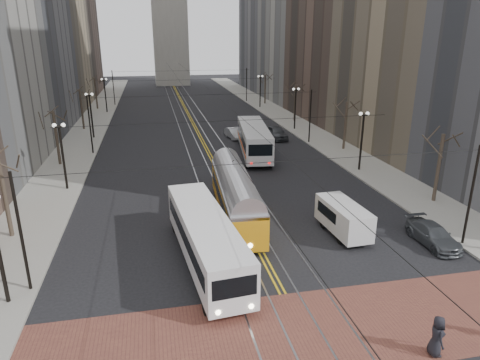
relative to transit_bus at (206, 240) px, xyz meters
name	(u,v)px	position (x,y,z in m)	size (l,w,h in m)	color
ground	(278,284)	(3.50, -3.01, -1.49)	(260.00, 260.00, 0.00)	black
sidewalk_left	(90,128)	(-11.50, 41.99, -1.41)	(5.00, 140.00, 0.15)	gray
sidewalk_right	(288,120)	(18.50, 41.99, -1.41)	(5.00, 140.00, 0.15)	gray
crosswalk_band	(303,331)	(3.50, -7.01, -1.48)	(25.00, 6.00, 0.01)	brown
streetcar_rails	(193,124)	(3.50, 41.99, -1.48)	(4.80, 130.00, 0.02)	gray
centre_lines	(193,124)	(3.50, 41.99, -1.48)	(0.42, 130.00, 0.01)	gold
building_left_far	(52,0)	(-22.00, 82.99, 18.51)	(16.00, 20.00, 40.00)	brown
building_right_mid	(356,6)	(29.00, 42.99, 15.51)	(16.00, 20.00, 34.00)	brown
building_right_far	(280,3)	(29.00, 82.99, 18.51)	(16.00, 20.00, 40.00)	slate
lamp_posts	(207,127)	(3.50, 25.74, 1.31)	(27.60, 57.20, 5.60)	black
street_trees	(200,117)	(3.50, 32.24, 1.31)	(31.68, 53.28, 5.60)	#382D23
trolley_wires	(201,110)	(3.50, 31.82, 2.29)	(25.96, 120.00, 6.60)	black
transit_bus	(206,240)	(0.00, 0.00, 0.00)	(2.48, 11.88, 2.97)	white
streetcar	(236,199)	(3.00, 6.20, -0.01)	(2.32, 12.50, 2.95)	orange
rear_bus	(254,141)	(8.34, 22.91, 0.16)	(2.74, 12.62, 3.29)	silver
cargo_van	(343,219)	(9.50, 1.99, -0.40)	(1.88, 4.90, 2.17)	silver
sedan_grey	(276,133)	(13.02, 30.00, -0.66)	(1.95, 4.84, 1.65)	#42454A
sedan_silver	(234,133)	(7.71, 31.45, -0.82)	(1.40, 4.02, 1.32)	#A0A3A8
sedan_parked	(433,235)	(14.57, -0.51, -0.84)	(1.79, 4.42, 1.28)	#464A4E
pedestrian_a	(437,336)	(8.43, -9.51, -0.56)	(0.89, 0.58, 1.82)	black
pedestrian_d	(254,289)	(1.84, -4.51, -0.63)	(1.09, 0.63, 1.69)	black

